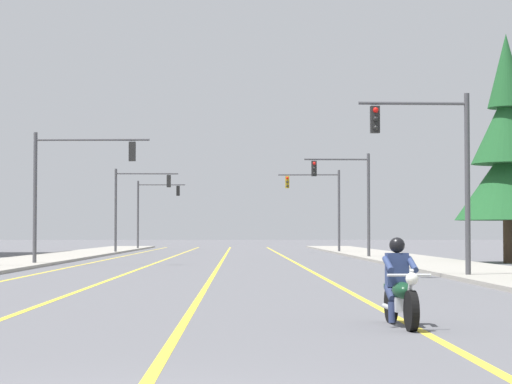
% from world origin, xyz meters
% --- Properties ---
extents(lane_stripe_center, '(0.16, 100.00, 0.01)m').
position_xyz_m(lane_stripe_center, '(-0.04, 45.00, 0.00)').
color(lane_stripe_center, yellow).
rests_on(lane_stripe_center, ground).
extents(lane_stripe_left, '(0.16, 100.00, 0.01)m').
position_xyz_m(lane_stripe_left, '(-3.31, 45.00, 0.00)').
color(lane_stripe_left, yellow).
rests_on(lane_stripe_left, ground).
extents(lane_stripe_right, '(0.16, 100.00, 0.01)m').
position_xyz_m(lane_stripe_right, '(3.76, 45.00, 0.00)').
color(lane_stripe_right, yellow).
rests_on(lane_stripe_right, ground).
extents(lane_stripe_far_left, '(0.16, 100.00, 0.01)m').
position_xyz_m(lane_stripe_far_left, '(-6.59, 45.00, 0.00)').
color(lane_stripe_far_left, yellow).
rests_on(lane_stripe_far_left, ground).
extents(sidewalk_kerb_right, '(4.40, 110.00, 0.14)m').
position_xyz_m(sidewalk_kerb_right, '(10.03, 40.00, 0.07)').
color(sidewalk_kerb_right, '#9E998E').
rests_on(sidewalk_kerb_right, ground).
extents(sidewalk_kerb_left, '(4.40, 110.00, 0.14)m').
position_xyz_m(sidewalk_kerb_left, '(-10.03, 40.00, 0.07)').
color(sidewalk_kerb_left, '#9E998E').
rests_on(sidewalk_kerb_left, ground).
extents(motorcycle_with_rider, '(0.70, 2.19, 1.46)m').
position_xyz_m(motorcycle_with_rider, '(3.54, 8.34, 0.59)').
color(motorcycle_with_rider, black).
rests_on(motorcycle_with_rider, ground).
extents(traffic_signal_near_right, '(3.74, 0.43, 6.20)m').
position_xyz_m(traffic_signal_near_right, '(7.50, 24.98, 4.02)').
color(traffic_signal_near_right, '#47474C').
rests_on(traffic_signal_near_right, ground).
extents(traffic_signal_near_left, '(5.40, 0.39, 6.20)m').
position_xyz_m(traffic_signal_near_left, '(-7.03, 38.25, 4.13)').
color(traffic_signal_near_left, '#47474C').
rests_on(traffic_signal_near_left, ground).
extents(traffic_signal_mid_right, '(3.88, 0.40, 6.20)m').
position_xyz_m(traffic_signal_mid_right, '(7.45, 50.39, 4.03)').
color(traffic_signal_mid_right, '#47474C').
rests_on(traffic_signal_mid_right, ground).
extents(traffic_signal_mid_left, '(4.64, 0.40, 6.20)m').
position_xyz_m(traffic_signal_mid_left, '(-6.83, 64.83, 4.08)').
color(traffic_signal_mid_left, '#47474C').
rests_on(traffic_signal_mid_left, ground).
extents(traffic_signal_far_right, '(4.62, 0.40, 6.20)m').
position_xyz_m(traffic_signal_far_right, '(7.03, 65.98, 4.08)').
color(traffic_signal_far_right, '#47474C').
rests_on(traffic_signal_far_right, ground).
extents(traffic_signal_far_left, '(4.34, 0.37, 6.20)m').
position_xyz_m(traffic_signal_far_left, '(-7.03, 81.78, 4.06)').
color(traffic_signal_far_left, '#47474C').
rests_on(traffic_signal_far_left, ground).
extents(conifer_tree_right_verge_far, '(5.28, 5.28, 11.63)m').
position_xyz_m(conifer_tree_right_verge_far, '(14.42, 41.84, 5.33)').
color(conifer_tree_right_verge_far, '#423023').
rests_on(conifer_tree_right_verge_far, ground).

